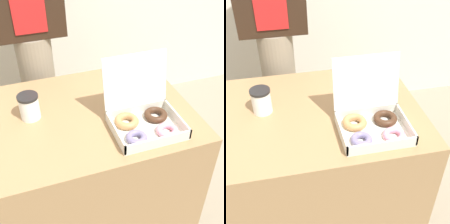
% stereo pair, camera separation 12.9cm
% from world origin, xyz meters
% --- Properties ---
extents(ground_plane, '(14.00, 14.00, 0.00)m').
position_xyz_m(ground_plane, '(0.00, 0.00, 0.00)').
color(ground_plane, gray).
extents(table, '(1.12, 0.76, 0.75)m').
position_xyz_m(table, '(0.00, 0.00, 0.38)').
color(table, '#99754C').
rests_on(table, ground_plane).
extents(donut_box, '(0.31, 0.30, 0.30)m').
position_xyz_m(donut_box, '(0.28, -0.18, 0.80)').
color(donut_box, silver).
rests_on(donut_box, table).
extents(coffee_cup, '(0.10, 0.10, 0.12)m').
position_xyz_m(coffee_cup, '(-0.20, 0.05, 0.82)').
color(coffee_cup, white).
rests_on(coffee_cup, table).
extents(person_customer, '(0.38, 0.22, 1.77)m').
position_xyz_m(person_customer, '(-0.10, 0.56, 0.99)').
color(person_customer, gray).
rests_on(person_customer, ground_plane).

